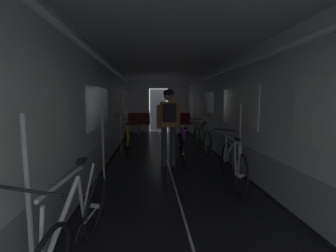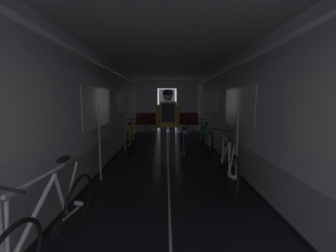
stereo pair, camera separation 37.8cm
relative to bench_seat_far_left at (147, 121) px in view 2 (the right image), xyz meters
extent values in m
plane|color=black|center=(0.90, -8.07, -0.57)|extent=(60.00, 60.00, 0.00)
cube|color=black|center=(-0.51, -4.82, -0.56)|extent=(0.08, 11.50, 0.01)
cube|color=black|center=(2.31, -4.82, -0.56)|extent=(0.08, 11.50, 0.01)
cube|color=beige|center=(0.90, -4.82, -0.56)|extent=(0.03, 11.27, 0.00)
cube|color=#9EA0A5|center=(-0.61, -4.82, -0.27)|extent=(0.12, 11.50, 0.60)
cube|color=silver|center=(-0.61, -4.82, 0.96)|extent=(0.12, 11.50, 1.85)
cube|color=white|center=(-0.54, -5.40, 0.78)|extent=(0.02, 1.90, 0.80)
cube|color=white|center=(-0.54, -2.52, 0.78)|extent=(0.02, 1.90, 0.80)
cube|color=white|center=(-0.54, 0.35, 0.78)|extent=(0.02, 1.90, 0.80)
cube|color=yellow|center=(-0.54, -4.66, 0.78)|extent=(0.01, 0.20, 0.28)
cylinder|color=white|center=(-0.27, -4.82, 1.53)|extent=(0.07, 11.04, 0.07)
cylinder|color=#B7BABF|center=(-0.37, -5.97, 0.13)|extent=(0.04, 0.04, 1.40)
cylinder|color=#B7BABF|center=(-0.37, -3.37, 0.13)|extent=(0.04, 0.04, 1.40)
cube|color=#9EA0A5|center=(2.41, -4.82, -0.27)|extent=(0.12, 11.50, 0.60)
cube|color=silver|center=(2.41, -4.82, 0.96)|extent=(0.12, 11.50, 1.85)
cube|color=white|center=(2.35, -5.40, 0.78)|extent=(0.02, 1.90, 0.80)
cube|color=white|center=(2.35, -2.52, 0.78)|extent=(0.02, 1.90, 0.80)
cube|color=white|center=(2.35, 0.35, 0.78)|extent=(0.02, 1.90, 0.80)
cube|color=yellow|center=(2.35, -4.73, 0.78)|extent=(0.01, 0.20, 0.28)
cylinder|color=white|center=(2.07, -4.82, 1.53)|extent=(0.07, 11.04, 0.07)
cylinder|color=#B7BABF|center=(2.17, -5.97, 0.13)|extent=(0.04, 0.04, 1.40)
cylinder|color=#B7BABF|center=(2.17, -3.37, 0.13)|extent=(0.04, 0.04, 1.40)
cube|color=silver|center=(-0.05, 0.99, 0.66)|extent=(1.00, 0.12, 2.45)
cube|color=silver|center=(1.85, 0.99, 0.66)|extent=(1.00, 0.12, 2.45)
cube|color=silver|center=(0.90, 0.99, 1.68)|extent=(0.90, 0.12, 0.40)
cube|color=#4C4F54|center=(0.90, 1.69, 0.46)|extent=(0.81, 0.04, 2.05)
cube|color=silver|center=(0.90, -4.82, 1.94)|extent=(3.14, 11.62, 0.12)
cylinder|color=gray|center=(0.00, -0.07, -0.35)|extent=(0.12, 0.12, 0.44)
cube|color=maroon|center=(0.00, -0.07, -0.08)|extent=(0.96, 0.44, 0.10)
cube|color=maroon|center=(0.00, 0.12, 0.17)|extent=(0.96, 0.08, 0.40)
torus|color=gray|center=(-0.43, 0.15, 0.37)|extent=(0.14, 0.14, 0.02)
cylinder|color=gray|center=(1.80, -0.07, -0.35)|extent=(0.12, 0.12, 0.44)
cube|color=maroon|center=(1.80, -0.07, -0.08)|extent=(0.96, 0.44, 0.10)
cube|color=maroon|center=(1.80, 0.12, 0.17)|extent=(0.96, 0.08, 0.40)
torus|color=gray|center=(1.37, 0.15, 0.37)|extent=(0.14, 0.14, 0.02)
torus|color=black|center=(2.01, -4.12, -0.23)|extent=(0.13, 0.67, 0.67)
cylinder|color=#B2B2B7|center=(2.01, -4.12, -0.23)|extent=(0.10, 0.06, 0.06)
torus|color=black|center=(1.94, -3.10, -0.23)|extent=(0.13, 0.67, 0.67)
cylinder|color=#B2B2B7|center=(1.94, -3.10, -0.23)|extent=(0.10, 0.06, 0.06)
cylinder|color=#1E8438|center=(1.95, -3.42, -0.01)|extent=(0.11, 0.54, 0.56)
cylinder|color=#1E8438|center=(1.98, -3.83, -0.01)|extent=(0.06, 0.35, 0.55)
cylinder|color=#1E8438|center=(1.94, -3.58, 0.25)|extent=(0.09, 0.82, 0.04)
cylinder|color=#1E8438|center=(1.99, -4.05, 0.01)|extent=(0.07, 0.16, 0.49)
cylinder|color=#1E8438|center=(2.00, -3.90, -0.26)|extent=(0.05, 0.45, 0.07)
cylinder|color=#1E8438|center=(1.93, -3.14, 0.01)|extent=(0.06, 0.09, 0.49)
cylinder|color=black|center=(1.98, -3.67, -0.28)|extent=(0.04, 0.17, 0.17)
ellipsoid|color=black|center=(1.97, -4.01, 0.31)|extent=(0.11, 0.25, 0.07)
cylinder|color=black|center=(1.90, -3.12, 0.35)|extent=(0.44, 0.06, 0.06)
torus|color=black|center=(1.88, -6.81, -0.23)|extent=(0.15, 0.68, 0.67)
cylinder|color=#B2B2B7|center=(1.88, -6.81, -0.23)|extent=(0.10, 0.06, 0.06)
torus|color=black|center=(1.97, -5.80, -0.23)|extent=(0.15, 0.68, 0.67)
cylinder|color=#B2B2B7|center=(1.97, -5.80, -0.23)|extent=(0.10, 0.06, 0.06)
cylinder|color=#ADAFB5|center=(1.93, -6.11, -0.01)|extent=(0.05, 0.54, 0.56)
cylinder|color=#ADAFB5|center=(1.89, -6.52, -0.01)|extent=(0.11, 0.34, 0.55)
cylinder|color=#ADAFB5|center=(1.89, -6.26, 0.25)|extent=(0.12, 0.82, 0.04)
cylinder|color=#ADAFB5|center=(1.86, -6.74, 0.01)|extent=(0.05, 0.17, 0.49)
cylinder|color=#ADAFB5|center=(1.90, -6.59, -0.26)|extent=(0.07, 0.45, 0.07)
cylinder|color=#ADAFB5|center=(1.95, -5.83, 0.01)|extent=(0.07, 0.09, 0.49)
cylinder|color=black|center=(1.92, -6.37, -0.28)|extent=(0.04, 0.17, 0.17)
ellipsoid|color=black|center=(1.85, -6.69, 0.31)|extent=(0.12, 0.25, 0.07)
cylinder|color=black|center=(1.93, -5.80, 0.35)|extent=(0.44, 0.07, 0.06)
torus|color=black|center=(-0.13, -4.18, -0.23)|extent=(0.11, 0.67, 0.67)
cylinder|color=#B2B2B7|center=(-0.13, -4.18, -0.23)|extent=(0.10, 0.05, 0.06)
torus|color=black|center=(-0.18, -3.16, -0.23)|extent=(0.11, 0.67, 0.67)
cylinder|color=#B2B2B7|center=(-0.18, -3.16, -0.23)|extent=(0.10, 0.05, 0.06)
cylinder|color=yellow|center=(-0.15, -3.48, -0.01)|extent=(0.05, 0.54, 0.56)
cylinder|color=yellow|center=(-0.13, -3.89, -0.01)|extent=(0.09, 0.34, 0.55)
cylinder|color=yellow|center=(-0.12, -3.63, 0.25)|extent=(0.07, 0.82, 0.04)
cylinder|color=yellow|center=(-0.12, -4.11, 0.01)|extent=(0.05, 0.17, 0.49)
cylinder|color=yellow|center=(-0.14, -3.96, -0.26)|extent=(0.05, 0.45, 0.07)
cylinder|color=yellow|center=(-0.16, -3.19, 0.01)|extent=(0.06, 0.09, 0.49)
cylinder|color=black|center=(-0.16, -3.73, -0.28)|extent=(0.03, 0.17, 0.17)
ellipsoid|color=black|center=(-0.10, -4.06, 0.31)|extent=(0.11, 0.24, 0.07)
cylinder|color=black|center=(-0.14, -3.17, 0.35)|extent=(0.44, 0.04, 0.05)
torus|color=black|center=(-0.13, -7.70, -0.24)|extent=(0.19, 0.68, 0.67)
cylinder|color=#B2B2B7|center=(-0.13, -7.70, -0.24)|extent=(0.10, 0.06, 0.06)
cylinder|color=silver|center=(-0.22, -8.40, -0.02)|extent=(0.16, 0.53, 0.56)
cylinder|color=silver|center=(-0.19, -7.99, -0.02)|extent=(0.10, 0.35, 0.55)
cylinder|color=silver|center=(-0.25, -8.24, 0.24)|extent=(0.10, 0.82, 0.04)
cylinder|color=silver|center=(-0.17, -7.77, 0.00)|extent=(0.11, 0.16, 0.49)
cylinder|color=silver|center=(-0.14, -7.92, -0.26)|extent=(0.06, 0.45, 0.07)
cylinder|color=silver|center=(-0.25, -8.68, 0.00)|extent=(0.10, 0.10, 0.49)
cylinder|color=black|center=(-0.16, -8.15, -0.28)|extent=(0.05, 0.17, 0.17)
ellipsoid|color=black|center=(-0.22, -7.81, 0.30)|extent=(0.12, 0.25, 0.07)
cylinder|color=#2D2D33|center=(0.80, -5.04, -0.12)|extent=(0.13, 0.13, 0.90)
cylinder|color=#2D2D33|center=(1.00, -5.03, -0.12)|extent=(0.13, 0.13, 0.90)
cube|color=olive|center=(0.90, -5.03, 0.61)|extent=(0.37, 0.23, 0.56)
cylinder|color=olive|center=(0.68, -5.02, 0.56)|extent=(0.09, 0.20, 0.53)
cylinder|color=olive|center=(1.12, -5.01, 0.56)|extent=(0.09, 0.20, 0.53)
sphere|color=#9E7051|center=(0.90, -5.03, 1.01)|extent=(0.21, 0.21, 0.21)
ellipsoid|color=black|center=(0.90, -5.03, 1.08)|extent=(0.25, 0.29, 0.16)
cube|color=black|center=(0.90, -5.20, 0.65)|extent=(0.28, 0.17, 0.40)
torus|color=black|center=(1.21, -5.29, -0.23)|extent=(0.12, 0.67, 0.67)
cylinder|color=#B2B2B7|center=(1.21, -5.29, -0.23)|extent=(0.10, 0.06, 0.06)
torus|color=black|center=(1.27, -4.28, -0.23)|extent=(0.12, 0.67, 0.67)
cylinder|color=#B2B2B7|center=(1.27, -4.28, -0.23)|extent=(0.10, 0.06, 0.06)
cylinder|color=purple|center=(1.27, -4.59, -0.01)|extent=(0.10, 0.54, 0.56)
cylinder|color=purple|center=(1.24, -5.00, -0.01)|extent=(0.06, 0.34, 0.55)
cylinder|color=purple|center=(1.28, -4.75, 0.25)|extent=(0.08, 0.82, 0.04)
cylinder|color=purple|center=(1.23, -5.23, 0.01)|extent=(0.07, 0.16, 0.49)
cylinder|color=purple|center=(1.22, -5.07, -0.26)|extent=(0.05, 0.45, 0.07)
cylinder|color=purple|center=(1.28, -4.31, 0.01)|extent=(0.06, 0.09, 0.49)
cylinder|color=black|center=(1.23, -4.84, -0.28)|extent=(0.03, 0.17, 0.17)
ellipsoid|color=black|center=(1.26, -5.18, 0.31)|extent=(0.11, 0.24, 0.07)
cylinder|color=black|center=(1.31, -4.29, 0.35)|extent=(0.44, 0.05, 0.05)
camera|label=1|loc=(0.48, -10.20, 0.92)|focal=24.88mm
camera|label=2|loc=(0.86, -10.21, 0.92)|focal=24.88mm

